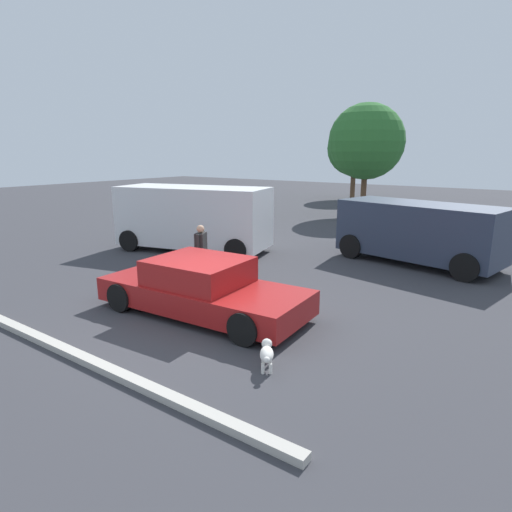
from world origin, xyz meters
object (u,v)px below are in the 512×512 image
(van_white, at_px, (193,217))
(suv_dark, at_px, (419,231))
(dog, at_px, (267,353))
(pedestrian, at_px, (201,248))
(sedan_foreground, at_px, (202,288))

(van_white, bearing_deg, suv_dark, -172.92)
(dog, xyz_separation_m, pedestrian, (-4.22, 3.07, 0.65))
(sedan_foreground, xyz_separation_m, suv_dark, (2.63, 7.18, 0.49))
(van_white, relative_size, pedestrian, 3.65)
(dog, distance_m, suv_dark, 8.48)
(dog, xyz_separation_m, van_white, (-7.02, 5.75, 0.96))
(suv_dark, bearing_deg, sedan_foreground, -98.51)
(dog, relative_size, suv_dark, 0.11)
(van_white, distance_m, suv_dark, 7.59)
(dog, relative_size, van_white, 0.10)
(dog, bearing_deg, suv_dark, -34.19)
(sedan_foreground, distance_m, pedestrian, 2.48)
(sedan_foreground, xyz_separation_m, pedestrian, (-1.66, 1.81, 0.35))
(van_white, bearing_deg, sedan_foreground, 121.13)
(pedestrian, bearing_deg, van_white, 112.08)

